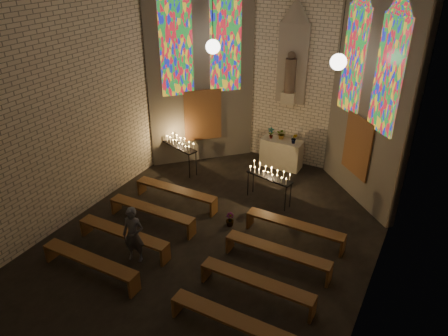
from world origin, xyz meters
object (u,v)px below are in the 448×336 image
(aisle_flower_pot, at_px, (230,219))
(votive_stand_left, at_px, (179,143))
(visitor, at_px, (134,235))
(altar, at_px, (281,153))
(votive_stand_right, at_px, (270,175))

(aisle_flower_pot, bearing_deg, votive_stand_left, 145.08)
(votive_stand_left, bearing_deg, visitor, -50.54)
(altar, height_order, visitor, visitor)
(votive_stand_left, bearing_deg, aisle_flower_pot, -15.81)
(aisle_flower_pot, height_order, votive_stand_left, votive_stand_left)
(aisle_flower_pot, xyz_separation_m, votive_stand_right, (0.44, 1.68, 0.71))
(altar, relative_size, visitor, 0.94)
(altar, relative_size, votive_stand_left, 0.89)
(aisle_flower_pot, xyz_separation_m, votive_stand_left, (-3.07, 2.14, 0.77))
(altar, bearing_deg, visitor, -101.63)
(aisle_flower_pot, height_order, visitor, visitor)
(aisle_flower_pot, distance_m, votive_stand_right, 1.88)
(aisle_flower_pot, distance_m, votive_stand_left, 3.82)
(votive_stand_left, xyz_separation_m, votive_stand_right, (3.51, -0.46, -0.06))
(aisle_flower_pot, height_order, votive_stand_right, votive_stand_right)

